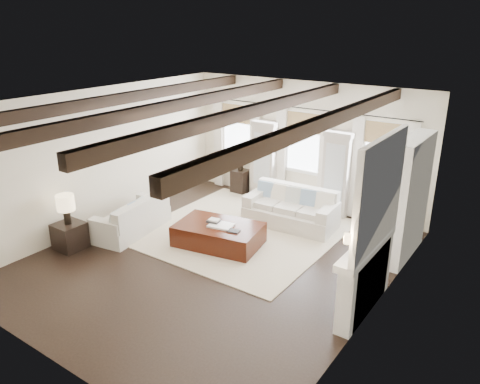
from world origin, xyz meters
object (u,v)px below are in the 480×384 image
Objects in this scene: ottoman at (219,235)px; side_table_back at (241,181)px; sofa_back at (292,210)px; side_table_front at (70,236)px; sofa_left at (134,219)px.

side_table_back is (-1.50, 2.98, 0.09)m from ottoman.
side_table_front is (-3.26, -3.76, -0.09)m from sofa_back.
sofa_back is 1.09× the size of sofa_left.
side_table_back is at bearing 78.67° from side_table_front.
sofa_left is 2.07m from ottoman.
side_table_back is (0.48, 3.58, -0.01)m from sofa_left.
sofa_back is 1.22× the size of ottoman.
sofa_left is 3.11× the size of side_table_back.
side_table_back reaches higher than ottoman.
sofa_left is 1.43m from side_table_front.
side_table_front is at bearing -110.93° from sofa_left.
sofa_left reaches higher than ottoman.
sofa_back is at bearing 41.35° from sofa_left.
side_table_front is 5.02m from side_table_back.
sofa_back is at bearing 56.53° from ottoman.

